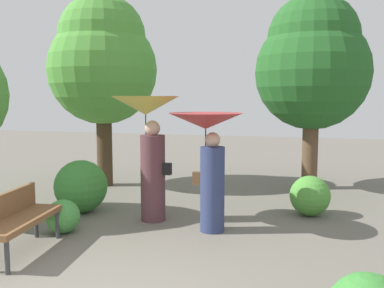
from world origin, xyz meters
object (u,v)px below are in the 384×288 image
Objects in this scene: person_left at (149,134)px; person_right at (208,147)px; park_bench at (17,217)px; tree_near_left at (103,60)px; tree_near_right at (313,62)px.

person_left is 1.17m from person_right.
person_right is (1.12, -0.32, -0.15)m from person_left.
person_left is 2.50m from park_bench.
tree_near_left reaches higher than tree_near_right.
person_right is at bearing -61.13° from park_bench.
person_left is at bearing -49.65° from tree_near_left.
park_bench is at bearing 132.49° from person_right.
person_left is 0.48× the size of tree_near_right.
tree_near_left is (-0.96, 4.46, 2.48)m from park_bench.
person_right is 0.42× the size of tree_near_right.
person_left is 3.57m from tree_near_left.
tree_near_left is at bearing 4.52° from park_bench.
person_right is at bearing -40.90° from tree_near_left.
tree_near_left is at bearing 46.39° from person_left.
tree_near_right is (2.67, 3.42, 1.41)m from person_left.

